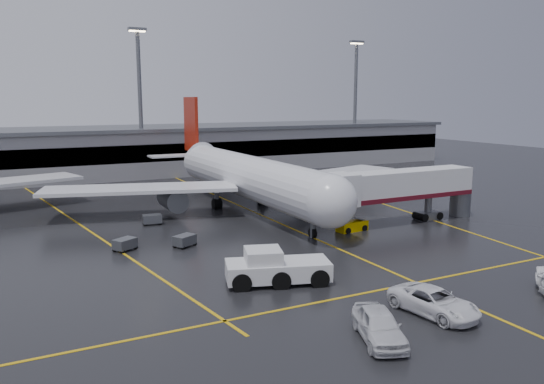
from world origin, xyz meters
name	(u,v)px	position (x,y,z in m)	size (l,w,h in m)	color
ground	(280,223)	(0.00, 0.00, 0.00)	(220.00, 220.00, 0.00)	black
apron_line_centre	(280,223)	(0.00, 0.00, 0.01)	(0.25, 90.00, 0.02)	gold
apron_line_stop	(416,283)	(0.00, -22.00, 0.01)	(60.00, 0.25, 0.02)	gold
apron_line_left	(78,224)	(-20.00, 10.00, 0.01)	(0.25, 70.00, 0.02)	gold
apron_line_right	(359,196)	(18.00, 10.00, 0.01)	(0.25, 70.00, 0.02)	gold
terminal	(161,149)	(0.00, 47.93, 4.32)	(122.00, 19.00, 8.60)	gray
light_mast_mid	(140,94)	(-5.00, 42.00, 14.47)	(3.00, 1.20, 25.45)	#595B60
light_mast_right	(355,95)	(40.00, 42.00, 14.47)	(3.00, 1.20, 25.45)	#595B60
main_airliner	(244,175)	(0.00, 9.70, 4.21)	(48.80, 45.60, 14.10)	silver
jet_bridge	(401,188)	(11.87, -6.00, 3.93)	(19.90, 3.40, 6.05)	silver
pushback_tractor	(275,269)	(-9.47, -17.12, 1.10)	(8.31, 5.35, 2.76)	silver
belt_loader	(352,226)	(5.12, -6.49, 0.52)	(3.49, 1.87, 2.13)	#C89D00
service_van_a	(434,302)	(-3.14, -27.08, 0.85)	(2.80, 6.08, 1.69)	white
service_van_d	(379,325)	(-8.66, -28.50, 0.92)	(2.17, 5.39, 1.84)	silver
baggage_cart_a	(185,240)	(-12.41, -4.42, 0.63)	(2.38, 2.12, 1.12)	#595B60
baggage_cart_b	(125,244)	(-17.65, -3.17, 0.63)	(2.38, 2.15, 1.12)	#595B60
baggage_cart_c	(152,219)	(-12.80, 5.88, 0.63)	(2.13, 1.51, 1.12)	#595B60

